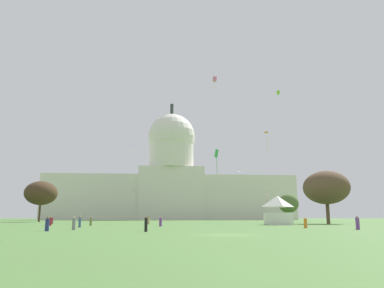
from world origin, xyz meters
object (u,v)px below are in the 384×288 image
Objects in this scene: tree_east_far at (288,204)px; person_navy_back_center at (47,225)px; person_grey_lawn_far_right at (74,224)px; kite_pink_high at (215,79)px; person_maroon_mid_right at (52,221)px; person_purple_edge_east at (358,223)px; person_olive_edge_west at (91,221)px; person_tan_mid_center at (149,221)px; person_orange_front_left at (305,223)px; person_black_front_right at (146,224)px; kite_magenta_low at (266,196)px; kite_white_mid at (240,173)px; event_tent at (278,210)px; tree_west_mid at (41,193)px; kite_orange_mid at (268,136)px; person_tan_deep_crowd at (282,220)px; person_tan_back_right at (47,222)px; kite_lime_high at (278,92)px; person_maroon_mid_left at (50,222)px; kite_yellow_mid at (129,153)px; person_denim_lawn_far_left at (80,222)px; kite_violet_low at (133,190)px; tree_east_mid at (326,188)px; kite_green_low at (217,155)px; capitol_building at (171,182)px; person_purple_near_tent at (161,222)px.

tree_east_far is 99.04m from person_navy_back_center.
kite_pink_high is (25.35, 57.32, 40.19)m from person_grey_lawn_far_right.
person_purple_edge_east is at bearing -4.25° from person_maroon_mid_right.
person_tan_mid_center is (9.85, 13.13, -0.04)m from person_olive_edge_west.
person_orange_front_left is 0.92× the size of person_maroon_mid_right.
kite_magenta_low reaches higher than person_black_front_right.
kite_white_mid is 0.85× the size of kite_magenta_low.
tree_west_mid reaches higher than event_tent.
kite_pink_high is 1.03× the size of kite_orange_mid.
person_purple_edge_east is 1.09× the size of person_tan_deep_crowd.
person_tan_back_right is 0.53× the size of kite_lime_high.
kite_orange_mid is (35.88, 40.72, 20.04)m from person_grey_lawn_far_right.
person_maroon_mid_left reaches higher than person_tan_deep_crowd.
person_navy_back_center is at bearing -54.80° from kite_yellow_mid.
kite_white_mid is at bearing -67.71° from person_denim_lawn_far_left.
person_olive_edge_west is 37.23m from person_orange_front_left.
kite_magenta_low is (5.14, -26.47, -12.76)m from kite_white_mid.
person_maroon_mid_left reaches higher than person_grey_lawn_far_right.
person_tan_back_right is 108.29m from kite_magenta_low.
kite_white_mid is (46.74, 60.49, 12.89)m from kite_violet_low.
tree_east_mid reaches higher than person_navy_back_center.
tree_east_mid is 8.41× the size of person_tan_back_right.
event_tent is at bearing -79.37° from person_purple_edge_east.
person_tan_mid_center is 38.77m from person_orange_front_left.
person_maroon_mid_right is 0.44× the size of kite_orange_mid.
person_orange_front_left is 0.51× the size of kite_lime_high.
kite_lime_high is (52.16, 52.28, 42.93)m from person_olive_edge_west.
kite_orange_mid is at bearing -133.41° from kite_green_low.
person_purple_edge_east is (0.65, -29.74, -2.14)m from event_tent.
person_grey_lawn_far_right reaches higher than person_olive_edge_west.
kite_pink_high is at bearing -142.29° from tree_east_far.
tree_east_mid is (32.08, -120.00, -11.53)m from capitol_building.
kite_orange_mid is 1.26× the size of kite_lime_high.
person_black_front_right is at bearing 159.62° from person_grey_lawn_far_right.
person_grey_lawn_far_right is 0.59× the size of kite_white_mid.
person_tan_deep_crowd is 41.51m from person_purple_near_tent.
person_denim_lawn_far_left is 1.09× the size of person_tan_deep_crowd.
person_purple_edge_east is (-18.65, -80.49, -5.17)m from tree_east_far.
tree_east_mid is 7.68× the size of person_purple_edge_east.
kite_green_low is (9.16, -1.25, 10.95)m from person_purple_near_tent.
person_maroon_mid_right is (13.65, -36.20, -7.93)m from tree_west_mid.
kite_orange_mid reaches higher than person_black_front_right.
kite_orange_mid is (-3.90, -4.77, 20.05)m from person_tan_deep_crowd.
person_maroon_mid_left is at bearing 124.22° from person_orange_front_left.
person_olive_edge_west is 0.99× the size of kite_yellow_mid.
tree_east_far is at bearing 68.07° from person_maroon_mid_right.
person_denim_lawn_far_left is at bearing -143.42° from kite_violet_low.
person_maroon_mid_right is at bearing 31.11° from person_tan_deep_crowd.
kite_pink_high reaches higher than kite_magenta_low.
kite_lime_high reaches higher than tree_west_mid.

